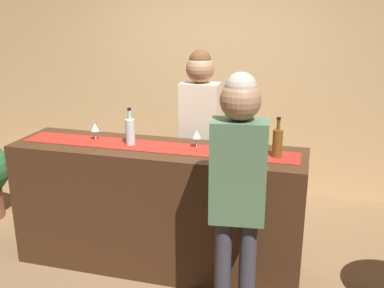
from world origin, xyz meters
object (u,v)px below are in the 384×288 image
wine_bottle_clear (130,131)px  customer_sipping (238,180)px  wine_bottle_green (226,135)px  bartender (200,125)px  wine_glass_near_customer (197,135)px  wine_glass_mid_counter (95,128)px  wine_bottle_amber (277,143)px

wine_bottle_clear → customer_sipping: customer_sipping is taller
wine_bottle_green → bartender: bearing=124.7°
wine_glass_near_customer → wine_glass_mid_counter: 0.86m
wine_bottle_green → wine_glass_mid_counter: size_ratio=2.10×
wine_bottle_clear → bartender: size_ratio=0.17×
customer_sipping → bartender: bearing=107.4°
wine_glass_near_customer → bartender: size_ratio=0.08×
wine_bottle_clear → wine_glass_mid_counter: bearing=171.1°
wine_bottle_amber → bartender: bartender is taller
wine_bottle_clear → customer_sipping: size_ratio=0.17×
wine_bottle_green → wine_glass_near_customer: size_ratio=2.10×
bartender → customer_sipping: bearing=114.1°
customer_sipping → wine_glass_mid_counter: bearing=145.7°
wine_bottle_amber → customer_sipping: 0.65m
wine_bottle_green → wine_bottle_clear: bearing=-172.6°
wine_bottle_amber → wine_bottle_green: same height
wine_bottle_green → customer_sipping: size_ratio=0.17×
bartender → wine_bottle_amber: bearing=140.9°
wine_bottle_clear → wine_bottle_green: bearing=7.4°
wine_glass_mid_counter → wine_bottle_clear: bearing=-8.9°
wine_bottle_amber → wine_bottle_green: size_ratio=1.00×
wine_bottle_clear → bartender: 0.72m
wine_bottle_amber → customer_sipping: bearing=-106.5°
wine_bottle_clear → customer_sipping: 1.15m
wine_bottle_clear → wine_bottle_green: (0.76, 0.10, 0.00)m
wine_bottle_amber → bartender: (-0.73, 0.58, -0.06)m
wine_bottle_green → wine_glass_near_customer: bearing=-173.1°
wine_bottle_green → wine_glass_near_customer: 0.23m
wine_bottle_amber → customer_sipping: (-0.18, -0.62, -0.07)m
wine_bottle_green → bartender: 0.59m
wine_glass_mid_counter → wine_glass_near_customer: bearing=1.3°
wine_glass_near_customer → bartender: (-0.11, 0.51, -0.06)m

